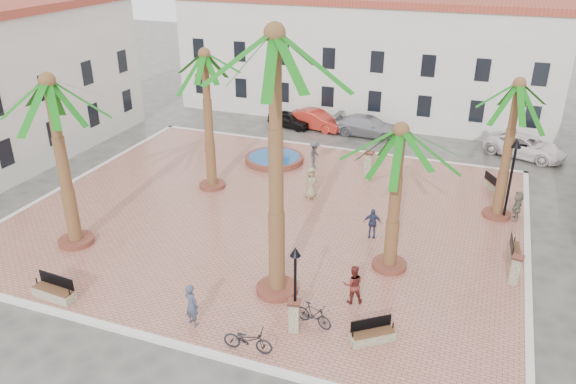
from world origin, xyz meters
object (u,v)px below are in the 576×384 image
Objects in this scene: bicycle_a at (248,340)px; pedestrian_fountain_b at (372,223)px; pedestrian_east at (517,206)px; fountain at (274,158)px; palm_s at (275,64)px; palm_e at (399,149)px; bollard_e at (516,269)px; car_black at (290,119)px; bench_se at (372,335)px; palm_nw at (205,70)px; cyclist_a at (192,305)px; bicycle_b at (314,315)px; lamppost_s at (295,275)px; bench_s at (54,292)px; bollard_n at (369,163)px; car_white at (525,146)px; bench_ne at (494,186)px; lamppost_e at (513,166)px; car_silver at (369,126)px; pedestrian_north at (315,155)px; cyclist_b at (353,284)px; pedestrian_fountain_a at (311,183)px; bollard_se at (294,315)px; litter_bin at (358,330)px; palm_ne at (517,100)px; palm_sw at (51,101)px; car_red at (315,120)px; bench_e at (515,252)px.

pedestrian_fountain_b is (2.31, 9.82, 0.29)m from bicycle_a.
fountain is at bearing -95.67° from pedestrian_east.
bicycle_a is (0.37, -3.80, -9.15)m from palm_s.
palm_e reaches higher than bollard_e.
bench_se is at bearing -138.29° from car_black.
bench_se is at bearing -40.49° from palm_nw.
fountain is 17.14m from cyclist_a.
palm_s is at bearing -67.64° from fountain.
lamppost_s is at bearing 147.95° from bicycle_b.
bench_s is 19.55m from bollard_e.
bollard_n reaches higher than car_white.
lamppost_s is 2.28× the size of bicycle_b.
bench_ne is at bearing -174.36° from car_white.
lamppost_e is 19.59m from car_black.
lamppost_e is (16.40, 1.79, -3.98)m from palm_nw.
pedestrian_north is at bearing 171.32° from car_silver.
cyclist_b is (2.80, 4.22, 0.36)m from bicycle_a.
bollard_e is (1.19, -9.90, 0.44)m from bench_ne.
palm_e is 4.43× the size of bollard_n.
palm_nw is 4.46× the size of pedestrian_fountain_a.
bicycle_b is at bearing 43.48° from bollard_se.
pedestrian_fountain_b is at bearing -144.54° from lamppost_e.
litter_bin is at bearing -175.12° from car_white.
palm_nw is at bearing 131.37° from palm_s.
bench_se is 0.91× the size of pedestrian_fountain_a.
car_black is 17.23m from car_white.
pedestrian_fountain_a is at bearing -172.19° from palm_ne.
palm_e is 10.07m from pedestrian_east.
pedestrian_east is (5.47, 12.23, 0.48)m from litter_bin.
pedestrian_fountain_a is (-5.53, 10.91, 0.60)m from litter_bin.
bench_se is 13.14m from lamppost_e.
palm_sw is at bearing -151.80° from palm_ne.
palm_sw is at bearing 64.84° from bicycle_a.
litter_bin is 24.94m from car_red.
car_black is (-5.06, 24.34, -0.43)m from cyclist_a.
bicycle_a is (-7.83, -17.90, 0.23)m from bench_ne.
bench_ne is at bearing 51.17° from bench_s.
cyclist_a is (5.30, -11.76, -6.12)m from palm_nw.
cyclist_b reaches higher than car_red.
palm_ne is at bearing -109.40° from car_black.
lamppost_e reaches higher than bench_e.
bicycle_b is 0.87× the size of pedestrian_fountain_a.
fountain is at bearing 126.75° from pedestrian_fountain_b.
bollard_se is 0.26× the size of car_silver.
bench_s is 1.15× the size of cyclist_b.
lamppost_e is at bearing -116.96° from car_red.
bicycle_b is 11.44m from pedestrian_fountain_a.
car_red is (-3.73, 12.24, -0.33)m from pedestrian_fountain_a.
car_silver is (0.50, 12.12, -0.32)m from pedestrian_fountain_a.
palm_sw is at bearing -173.16° from pedestrian_fountain_a.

